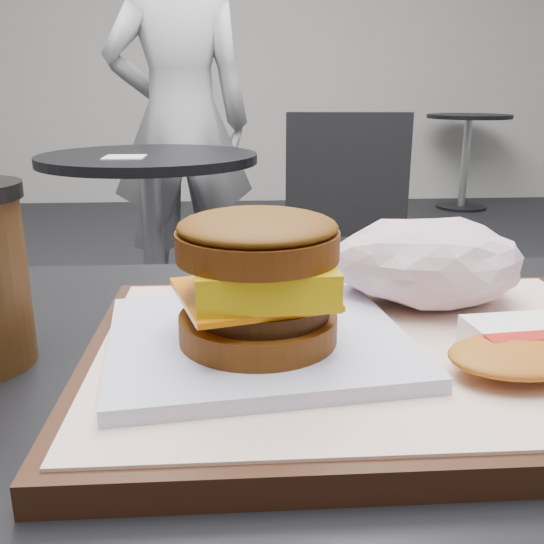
{
  "coord_description": "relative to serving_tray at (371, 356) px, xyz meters",
  "views": [
    {
      "loc": [
        -0.08,
        -0.34,
        0.95
      ],
      "look_at": [
        -0.05,
        0.05,
        0.83
      ],
      "focal_mm": 40.0,
      "sensor_mm": 36.0,
      "label": 1
    }
  ],
  "objects": [
    {
      "name": "serving_tray",
      "position": [
        0.0,
        0.0,
        0.0
      ],
      "size": [
        0.38,
        0.28,
        0.02
      ],
      "color": "#32190D",
      "rests_on": "customer_table"
    },
    {
      "name": "breakfast_sandwich",
      "position": [
        -0.08,
        -0.01,
        0.05
      ],
      "size": [
        0.21,
        0.19,
        0.09
      ],
      "color": "white",
      "rests_on": "serving_tray"
    },
    {
      "name": "hash_brown",
      "position": [
        0.09,
        -0.04,
        0.02
      ],
      "size": [
        0.12,
        0.1,
        0.02
      ],
      "color": "white",
      "rests_on": "serving_tray"
    },
    {
      "name": "crumpled_wrapper",
      "position": [
        0.06,
        0.08,
        0.04
      ],
      "size": [
        0.15,
        0.12,
        0.07
      ],
      "primitive_type": null,
      "color": "white",
      "rests_on": "serving_tray"
    },
    {
      "name": "neighbor_table",
      "position": [
        -0.36,
        1.62,
        -0.23
      ],
      "size": [
        0.7,
        0.7,
        0.75
      ],
      "color": "black",
      "rests_on": "ground"
    },
    {
      "name": "napkin",
      "position": [
        -0.42,
        1.51,
        -0.03
      ],
      "size": [
        0.12,
        0.12,
        0.0
      ],
      "primitive_type": "cube",
      "rotation": [
        0.0,
        0.0,
        -0.01
      ],
      "color": "white",
      "rests_on": "neighbor_table"
    },
    {
      "name": "neighbor_chair",
      "position": [
        0.16,
        1.58,
        -0.27
      ],
      "size": [
        0.62,
        0.45,
        0.88
      ],
      "color": "#9F9FA4",
      "rests_on": "ground"
    },
    {
      "name": "patron",
      "position": [
        -0.3,
        2.22,
        0.04
      ],
      "size": [
        0.64,
        0.47,
        1.63
      ],
      "primitive_type": "imported",
      "rotation": [
        0.0,
        0.0,
        3.28
      ],
      "color": "silver",
      "rests_on": "ground"
    },
    {
      "name": "bg_table_far",
      "position": [
        1.79,
        4.47,
        -0.22
      ],
      "size": [
        0.66,
        0.66,
        0.75
      ],
      "color": "black",
      "rests_on": "ground"
    }
  ]
}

